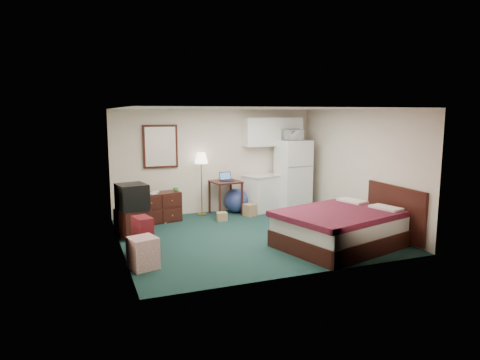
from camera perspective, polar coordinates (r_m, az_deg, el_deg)
name	(u,v)px	position (r m, az deg, el deg)	size (l,w,h in m)	color
floor	(251,235)	(8.62, 1.45, -7.35)	(5.00, 4.50, 0.01)	black
ceiling	(251,108)	(8.27, 1.52, 9.52)	(5.00, 4.50, 0.01)	#EFE3CB
walls	(251,173)	(8.35, 1.48, 0.91)	(5.01, 4.51, 2.50)	#EFE3CB
mirror	(160,146)	(10.06, -10.58, 4.42)	(0.80, 0.06, 1.00)	white
upper_cabinets	(273,132)	(10.77, 4.42, 6.43)	(1.50, 0.35, 0.70)	white
headboard	(395,212)	(8.71, 19.95, -3.98)	(0.06, 1.56, 1.00)	#34120E
dresser	(158,207)	(9.71, -10.86, -3.61)	(0.97, 0.44, 0.66)	#34120E
floor_lamp	(202,184)	(10.21, -5.15, -0.51)	(0.32, 0.32, 1.49)	gold
desk	(226,198)	(10.24, -1.94, -2.38)	(0.64, 0.64, 0.81)	#34120E
exercise_ball	(236,201)	(10.46, -0.50, -2.76)	(0.59, 0.59, 0.59)	navy
kitchen_counter	(261,193)	(10.63, 2.84, -1.80)	(0.80, 0.61, 0.87)	white
fridge	(293,175)	(10.75, 7.07, 0.64)	(0.72, 0.72, 1.75)	white
bed	(339,229)	(8.02, 13.06, -6.40)	(2.05, 1.60, 0.66)	#42060F
tv_stand	(133,223)	(8.74, -14.11, -5.55)	(0.54, 0.59, 0.54)	#34120E
suitcase	(143,236)	(7.58, -12.83, -7.26)	(0.25, 0.41, 0.66)	#590A11
retail_box	(143,253)	(6.95, -12.79, -9.46)	(0.40, 0.40, 0.50)	white
file_bin	(169,215)	(9.78, -9.50, -4.69)	(0.38, 0.28, 0.26)	slate
cardboard_box_a	(222,217)	(9.71, -2.44, -4.89)	(0.23, 0.19, 0.19)	#907854
cardboard_box_b	(249,210)	(10.16, 1.24, -4.01)	(0.24, 0.28, 0.28)	#907854
laptop	(227,177)	(10.13, -1.73, 0.42)	(0.29, 0.24, 0.20)	black
crt_tv	(132,197)	(8.61, -14.22, -2.19)	(0.55, 0.59, 0.51)	black
microwave	(292,133)	(10.63, 7.01, 6.19)	(0.49, 0.27, 0.33)	white
book_a	(149,189)	(9.51, -12.00, -1.21)	(0.16, 0.02, 0.22)	#907854
book_b	(152,188)	(9.71, -11.63, -1.04)	(0.15, 0.02, 0.20)	#907854
mug	(176,189)	(9.74, -8.56, -1.19)	(0.11, 0.09, 0.11)	#408438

